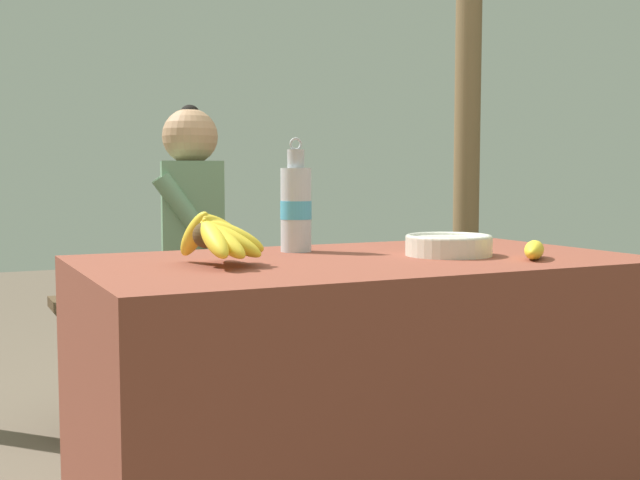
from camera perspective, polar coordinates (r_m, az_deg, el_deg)
The scene contains 9 objects.
market_counter at distance 1.90m, azimuth 2.97°, elevation -11.60°, with size 1.25×0.71×0.68m.
banana_bunch_ripe at distance 1.68m, azimuth -7.15°, elevation 0.25°, with size 0.16×0.26×0.13m.
serving_bowl at distance 1.90m, azimuth 9.13°, elevation -0.30°, with size 0.20×0.20×0.05m.
water_bottle at distance 1.97m, azimuth -1.72°, elevation 2.35°, with size 0.08×0.08×0.28m.
loose_banana_front at distance 1.86m, azimuth 14.99°, elevation -0.68°, with size 0.13×0.13×0.04m.
wooden_bench at distance 2.96m, azimuth -3.97°, elevation -4.97°, with size 1.48×0.32×0.45m.
seated_vendor at distance 2.80m, azimuth -10.13°, elevation 0.03°, with size 0.45×0.42×1.11m.
banana_bunch_green at distance 3.13m, azimuth 3.52°, elevation -1.91°, with size 0.17×0.25×0.12m.
support_post_far at distance 3.84m, azimuth 10.43°, elevation 8.04°, with size 0.12×0.12×2.20m.
Camera 1 is at (-0.88, -1.59, 0.87)m, focal length 45.00 mm.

